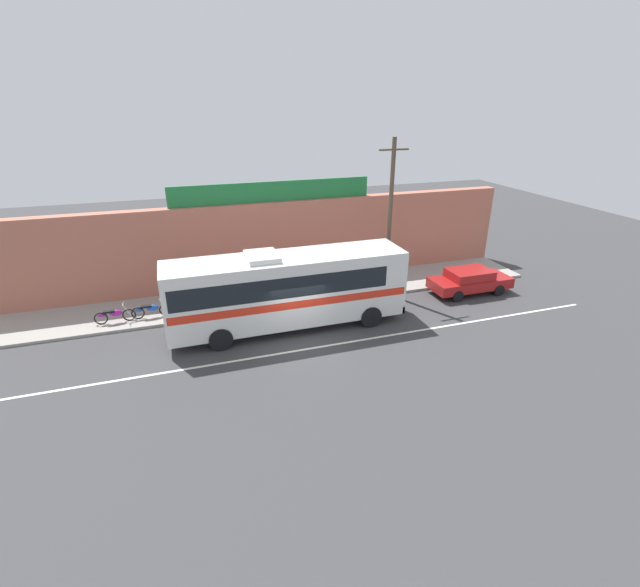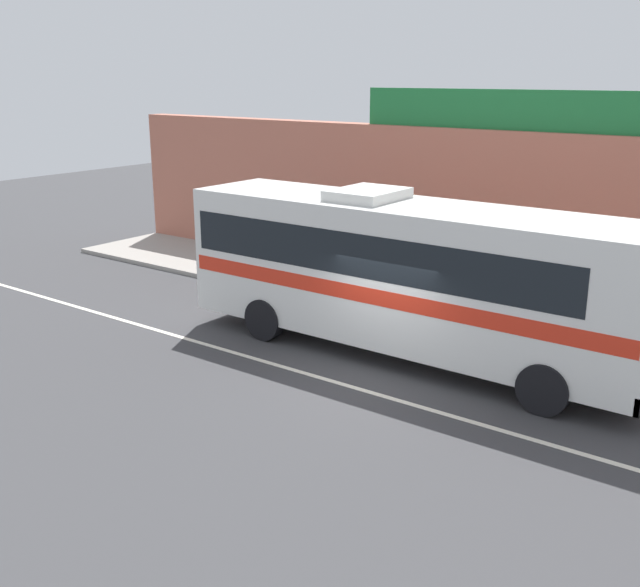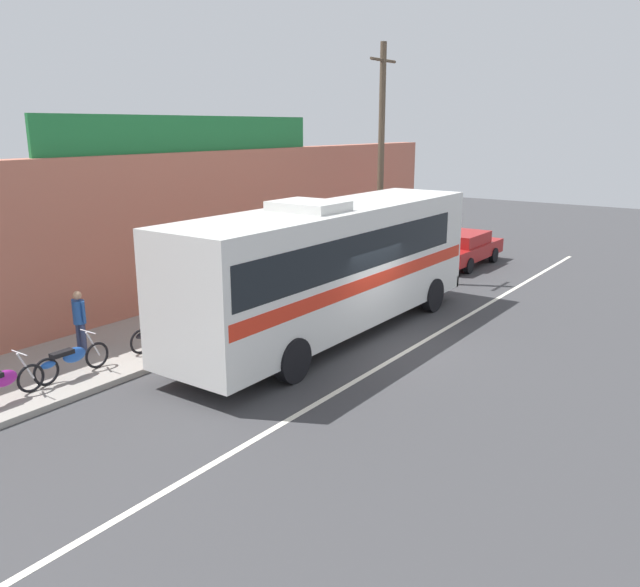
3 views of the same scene
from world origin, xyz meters
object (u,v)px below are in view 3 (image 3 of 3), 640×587
at_px(motorcycle_blue, 71,359).
at_px(utility_pole, 381,161).
at_px(pedestrian_near_shop, 79,318).
at_px(motorcycle_red, 0,383).
at_px(intercity_bus, 332,262).
at_px(parked_car, 462,248).
at_px(motorcycle_orange, 160,331).

bearing_deg(motorcycle_blue, utility_pole, -3.00).
height_order(motorcycle_blue, pedestrian_near_shop, pedestrian_near_shop).
bearing_deg(motorcycle_red, intercity_bus, -19.50).
relative_size(parked_car, motorcycle_orange, 2.34).
distance_m(intercity_bus, pedestrian_near_shop, 6.52).
bearing_deg(parked_car, pedestrian_near_shop, 168.85).
distance_m(motorcycle_orange, pedestrian_near_shop, 1.94).
bearing_deg(motorcycle_orange, pedestrian_near_shop, 140.94).
bearing_deg(motorcycle_red, utility_pole, -2.36).
height_order(parked_car, pedestrian_near_shop, pedestrian_near_shop).
height_order(motorcycle_orange, pedestrian_near_shop, pedestrian_near_shop).
xyz_separation_m(motorcycle_orange, motorcycle_red, (-4.19, -0.04, 0.00)).
bearing_deg(intercity_bus, motorcycle_blue, 155.21).
height_order(parked_car, utility_pole, utility_pole).
height_order(motorcycle_red, pedestrian_near_shop, pedestrian_near_shop).
bearing_deg(utility_pole, parked_car, -16.26).
bearing_deg(pedestrian_near_shop, utility_pole, -9.04).
xyz_separation_m(parked_car, pedestrian_near_shop, (-15.81, 3.12, 0.32)).
distance_m(parked_car, motorcycle_blue, 17.00).
height_order(parked_car, motorcycle_blue, parked_car).
bearing_deg(utility_pole, intercity_bus, -160.69).
relative_size(intercity_bus, pedestrian_near_shop, 6.94).
height_order(intercity_bus, utility_pole, utility_pole).
bearing_deg(motorcycle_red, motorcycle_orange, 0.48).
distance_m(intercity_bus, parked_car, 10.87).
xyz_separation_m(motorcycle_orange, motorcycle_blue, (-2.53, 0.03, 0.00)).
bearing_deg(motorcycle_red, pedestrian_near_shop, 24.03).
xyz_separation_m(motorcycle_blue, motorcycle_red, (-1.67, -0.07, 0.00)).
bearing_deg(pedestrian_near_shop, motorcycle_red, -155.97).
bearing_deg(parked_car, intercity_bus, -175.40).
relative_size(intercity_bus, utility_pole, 1.34).
relative_size(intercity_bus, motorcycle_orange, 5.69).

